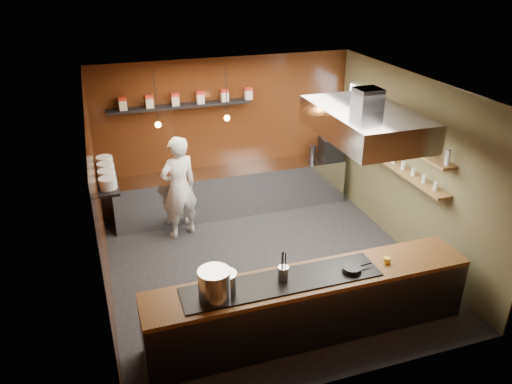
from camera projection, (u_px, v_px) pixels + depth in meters
name	position (u px, v px, depth m)	size (l,w,h in m)	color
floor	(269.00, 269.00, 8.22)	(5.00, 5.00, 0.00)	black
back_wall	(227.00, 135.00, 9.72)	(5.00, 5.00, 0.00)	#3B1D0A
left_wall	(99.00, 210.00, 6.87)	(5.00, 5.00, 0.00)	#3B1D0A
right_wall	(412.00, 167.00, 8.28)	(5.00, 5.00, 0.00)	brown
ceiling	(271.00, 89.00, 6.93)	(5.00, 5.00, 0.00)	silver
window_pane	(361.00, 115.00, 9.55)	(1.00, 1.00, 0.00)	white
prep_counter	(233.00, 191.00, 9.89)	(4.60, 0.65, 0.90)	silver
pass_counter	(309.00, 305.00, 6.65)	(4.40, 0.72, 0.94)	#38383D
tin_shelf	(180.00, 106.00, 9.04)	(2.60, 0.26, 0.04)	black
plate_shelf	(107.00, 178.00, 7.75)	(0.30, 1.40, 0.04)	black
bottle_shelf_upper	(396.00, 138.00, 8.31)	(0.26, 2.80, 0.04)	brown
bottle_shelf_lower	(393.00, 164.00, 8.51)	(0.26, 2.80, 0.04)	brown
extractor_hood	(365.00, 122.00, 7.16)	(1.20, 2.00, 0.72)	#38383D
pendant_left	(158.00, 122.00, 8.35)	(0.10, 0.10, 0.95)	black
pendant_right	(227.00, 115.00, 8.69)	(0.10, 0.10, 0.95)	black
storage_tins	(188.00, 98.00, 9.02)	(2.43, 0.13, 0.22)	#BDB29C
plate_stacks	(106.00, 172.00, 7.70)	(0.26, 1.16, 0.16)	silver
bottles	(397.00, 130.00, 8.25)	(0.06, 2.66, 0.24)	silver
wine_glasses	(394.00, 159.00, 8.48)	(0.07, 2.37, 0.13)	silver
stockpot_large	(214.00, 284.00, 5.95)	(0.39, 0.39, 0.38)	silver
stockpot_small	(225.00, 282.00, 6.08)	(0.29, 0.29, 0.27)	#B9BCC1
utensil_crock	(283.00, 273.00, 6.33)	(0.14, 0.14, 0.18)	silver
frying_pan	(352.00, 269.00, 6.51)	(0.43, 0.26, 0.06)	black
butter_jar	(387.00, 260.00, 6.71)	(0.10, 0.10, 0.09)	yellow
espresso_machine	(331.00, 148.00, 10.17)	(0.43, 0.41, 0.43)	black
chef	(179.00, 188.00, 8.83)	(0.69, 0.46, 1.90)	white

